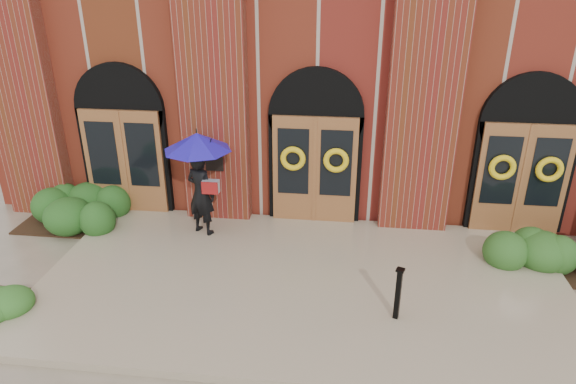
% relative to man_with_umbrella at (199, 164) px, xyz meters
% --- Properties ---
extents(ground, '(90.00, 90.00, 0.00)m').
position_rel_man_with_umbrella_xyz_m(ground, '(2.40, -1.80, -1.77)').
color(ground, gray).
rests_on(ground, ground).
extents(landing, '(10.00, 5.30, 0.15)m').
position_rel_man_with_umbrella_xyz_m(landing, '(2.40, -1.65, -1.70)').
color(landing, gray).
rests_on(landing, ground).
extents(church_building, '(16.20, 12.53, 7.00)m').
position_rel_man_with_umbrella_xyz_m(church_building, '(2.40, 6.98, 1.73)').
color(church_building, maroon).
rests_on(church_building, ground).
extents(man_with_umbrella, '(1.92, 1.92, 2.32)m').
position_rel_man_with_umbrella_xyz_m(man_with_umbrella, '(0.00, 0.00, 0.00)').
color(man_with_umbrella, black).
rests_on(man_with_umbrella, landing).
extents(metal_post, '(0.17, 0.17, 0.97)m').
position_rel_man_with_umbrella_xyz_m(metal_post, '(4.08, -2.60, -1.11)').
color(metal_post, black).
rests_on(metal_post, landing).
extents(hedge_wall_left, '(3.08, 1.23, 0.79)m').
position_rel_man_with_umbrella_xyz_m(hedge_wall_left, '(-2.80, 0.30, -1.38)').
color(hedge_wall_left, '#204A18').
rests_on(hedge_wall_left, ground).
extents(hedge_wall_right, '(2.94, 1.17, 0.75)m').
position_rel_man_with_umbrella_xyz_m(hedge_wall_right, '(7.60, -0.45, -1.39)').
color(hedge_wall_right, '#264F1B').
rests_on(hedge_wall_right, ground).
extents(hedge_front_left, '(1.37, 1.18, 0.48)m').
position_rel_man_with_umbrella_xyz_m(hedge_front_left, '(-2.70, -3.07, -1.53)').
color(hedge_front_left, '#2B5B1F').
rests_on(hedge_front_left, ground).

